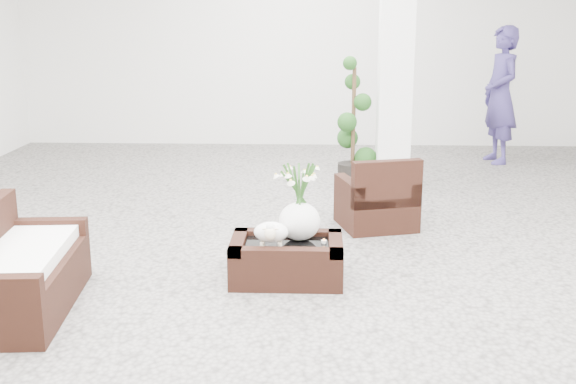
{
  "coord_description": "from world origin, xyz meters",
  "views": [
    {
      "loc": [
        0.23,
        -6.08,
        2.15
      ],
      "look_at": [
        0.0,
        -0.1,
        0.62
      ],
      "focal_mm": 44.79,
      "sensor_mm": 36.0,
      "label": 1
    }
  ],
  "objects_px": {
    "armchair": "(377,191)",
    "loveseat": "(21,261)",
    "coffee_table": "(287,262)",
    "topiary": "(353,122)"
  },
  "relations": [
    {
      "from": "topiary",
      "to": "armchair",
      "type": "bearing_deg",
      "value": -85.66
    },
    {
      "from": "armchair",
      "to": "loveseat",
      "type": "bearing_deg",
      "value": 23.15
    },
    {
      "from": "armchair",
      "to": "topiary",
      "type": "distance_m",
      "value": 1.97
    },
    {
      "from": "coffee_table",
      "to": "loveseat",
      "type": "distance_m",
      "value": 2.03
    },
    {
      "from": "coffee_table",
      "to": "armchair",
      "type": "height_order",
      "value": "armchair"
    },
    {
      "from": "coffee_table",
      "to": "loveseat",
      "type": "xyz_separation_m",
      "value": [
        -1.9,
        -0.67,
        0.22
      ]
    },
    {
      "from": "loveseat",
      "to": "topiary",
      "type": "relative_size",
      "value": 0.9
    },
    {
      "from": "topiary",
      "to": "coffee_table",
      "type": "bearing_deg",
      "value": -101.51
    },
    {
      "from": "armchair",
      "to": "loveseat",
      "type": "distance_m",
      "value": 3.52
    },
    {
      "from": "armchair",
      "to": "loveseat",
      "type": "xyz_separation_m",
      "value": [
        -2.75,
        -2.19,
        0.0
      ]
    }
  ]
}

